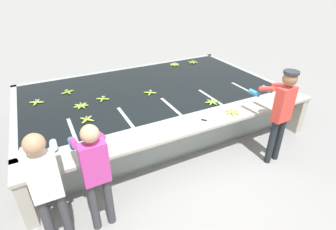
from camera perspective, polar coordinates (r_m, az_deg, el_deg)
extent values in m
plane|color=gray|center=(4.69, 6.25, -11.93)|extent=(80.00, 80.00, 0.00)
cube|color=gray|center=(6.10, -3.84, -0.89)|extent=(5.38, 3.05, 0.06)
cube|color=gray|center=(4.78, 3.19, -4.69)|extent=(5.38, 0.12, 0.82)
cube|color=gray|center=(7.17, -8.75, 6.96)|extent=(5.38, 0.12, 0.82)
cube|color=gray|center=(5.57, -29.57, -3.58)|extent=(0.12, 3.05, 0.82)
cube|color=gray|center=(7.26, 15.49, 6.52)|extent=(0.12, 3.05, 0.82)
cube|color=black|center=(5.90, -3.97, 2.55)|extent=(5.14, 2.81, 0.75)
cube|color=gray|center=(4.69, -19.31, -7.26)|extent=(0.06, 0.80, 0.82)
cube|color=gray|center=(4.83, -8.88, -4.67)|extent=(0.06, 0.80, 0.82)
cube|color=gray|center=(5.12, 0.60, -2.17)|extent=(0.06, 0.80, 0.82)
cube|color=gray|center=(5.54, 8.82, 0.07)|extent=(0.06, 0.80, 0.82)
cube|color=gray|center=(6.07, 15.75, 1.95)|extent=(0.06, 0.80, 0.82)
cube|color=#A8A393|center=(4.37, 5.20, -2.32)|extent=(5.38, 0.45, 0.05)
cube|color=#A8A393|center=(4.14, -28.51, -15.58)|extent=(0.16, 0.41, 0.77)
cube|color=#A8A393|center=(6.21, 25.75, 0.38)|extent=(0.16, 0.41, 0.77)
cylinder|color=#38383D|center=(3.67, -24.61, -20.74)|extent=(0.11, 0.11, 0.82)
cylinder|color=#38383D|center=(3.66, -21.35, -20.09)|extent=(0.11, 0.11, 0.82)
cube|color=white|center=(3.19, -25.41, -12.04)|extent=(0.32, 0.17, 0.58)
sphere|color=tan|center=(2.95, -27.15, -5.63)|extent=(0.22, 0.22, 0.22)
cylinder|color=white|center=(3.30, -29.20, -7.21)|extent=(0.08, 0.31, 0.18)
cylinder|color=teal|center=(3.59, -28.62, -7.19)|extent=(0.09, 0.20, 0.08)
cylinder|color=white|center=(3.27, -23.72, -6.03)|extent=(0.08, 0.31, 0.18)
cylinder|color=teal|center=(3.57, -23.60, -6.11)|extent=(0.09, 0.20, 0.08)
cylinder|color=#38383D|center=(3.70, -15.82, -18.55)|extent=(0.11, 0.11, 0.78)
cylinder|color=#38383D|center=(3.72, -12.71, -17.70)|extent=(0.11, 0.11, 0.78)
cube|color=#BC388E|center=(3.26, -15.68, -10.04)|extent=(0.32, 0.18, 0.56)
sphere|color=tan|center=(3.03, -16.71, -3.91)|extent=(0.21, 0.21, 0.21)
cylinder|color=#BC388E|center=(3.34, -19.85, -5.68)|extent=(0.09, 0.31, 0.18)
cylinder|color=teal|center=(3.64, -20.16, -5.81)|extent=(0.09, 0.20, 0.08)
cylinder|color=#BC388E|center=(3.38, -14.57, -4.36)|extent=(0.09, 0.31, 0.18)
cylinder|color=teal|center=(3.67, -15.30, -4.60)|extent=(0.09, 0.20, 0.08)
cylinder|color=#1E2328|center=(4.94, 21.56, -5.58)|extent=(0.11, 0.11, 0.85)
cylinder|color=#1E2328|center=(5.08, 23.00, -4.87)|extent=(0.11, 0.11, 0.85)
cube|color=#DB3D33|center=(4.67, 23.92, 2.16)|extent=(0.33, 0.19, 0.60)
sphere|color=#896042|center=(4.51, 25.04, 7.19)|extent=(0.23, 0.23, 0.23)
cylinder|color=#282D33|center=(4.47, 25.31, 8.42)|extent=(0.24, 0.24, 0.04)
cylinder|color=#DB3D33|center=(4.60, 20.82, 5.34)|extent=(0.10, 0.31, 0.18)
cylinder|color=teal|center=(4.81, 18.26, 4.64)|extent=(0.09, 0.20, 0.08)
cylinder|color=#DB3D33|center=(4.84, 23.29, 6.01)|extent=(0.10, 0.31, 0.18)
cylinder|color=teal|center=(5.04, 20.75, 5.32)|extent=(0.09, 0.20, 0.08)
ellipsoid|color=#8CB738|center=(5.51, -3.83, 5.10)|extent=(0.13, 0.16, 0.04)
ellipsoid|color=#8CB738|center=(5.47, -4.50, 4.89)|extent=(0.16, 0.13, 0.04)
ellipsoid|color=#8CB738|center=(5.41, -4.04, 4.63)|extent=(0.13, 0.16, 0.04)
ellipsoid|color=#8CB738|center=(5.45, -3.36, 4.84)|extent=(0.16, 0.13, 0.04)
cylinder|color=tan|center=(5.44, -3.95, 5.21)|extent=(0.03, 0.03, 0.04)
ellipsoid|color=#7FAD33|center=(5.88, -20.54, 4.84)|extent=(0.17, 0.08, 0.04)
ellipsoid|color=#7FAD33|center=(5.91, -21.24, 4.82)|extent=(0.08, 0.17, 0.04)
ellipsoid|color=#7FAD33|center=(5.84, -21.50, 4.51)|extent=(0.17, 0.08, 0.04)
ellipsoid|color=#7FAD33|center=(5.81, -20.80, 4.52)|extent=(0.08, 0.17, 0.04)
cylinder|color=tan|center=(5.85, -21.08, 4.99)|extent=(0.03, 0.03, 0.04)
ellipsoid|color=#9EC642|center=(7.15, 1.08, 10.84)|extent=(0.17, 0.07, 0.04)
ellipsoid|color=#9EC642|center=(7.13, 1.44, 10.79)|extent=(0.11, 0.17, 0.04)
ellipsoid|color=#9EC642|center=(7.15, 1.79, 10.84)|extent=(0.10, 0.17, 0.04)
ellipsoid|color=#9EC642|center=(7.19, 1.87, 10.95)|extent=(0.17, 0.08, 0.04)
ellipsoid|color=#9EC642|center=(7.23, 1.62, 11.04)|extent=(0.16, 0.13, 0.04)
ellipsoid|color=#9EC642|center=(7.23, 1.24, 11.05)|extent=(0.04, 0.17, 0.04)
ellipsoid|color=#9EC642|center=(7.19, 1.00, 10.96)|extent=(0.15, 0.14, 0.04)
cylinder|color=tan|center=(7.17, 1.44, 11.19)|extent=(0.03, 0.03, 0.04)
ellipsoid|color=#7FAD33|center=(5.35, -14.59, 3.43)|extent=(0.16, 0.12, 0.04)
ellipsoid|color=#7FAD33|center=(5.28, -14.19, 3.16)|extent=(0.12, 0.16, 0.04)
ellipsoid|color=#7FAD33|center=(5.32, -13.46, 3.41)|extent=(0.16, 0.12, 0.04)
ellipsoid|color=#7FAD33|center=(5.38, -13.87, 3.67)|extent=(0.12, 0.16, 0.04)
cylinder|color=tan|center=(5.32, -14.07, 3.76)|extent=(0.03, 0.03, 0.04)
ellipsoid|color=#9EC642|center=(5.59, -26.90, 2.24)|extent=(0.10, 0.17, 0.04)
ellipsoid|color=#9EC642|center=(5.62, -26.19, 2.52)|extent=(0.17, 0.10, 0.04)
ellipsoid|color=#9EC642|center=(5.68, -26.50, 2.74)|extent=(0.10, 0.17, 0.04)
ellipsoid|color=#9EC642|center=(5.66, -27.21, 2.47)|extent=(0.17, 0.10, 0.04)
cylinder|color=tan|center=(5.63, -26.78, 2.82)|extent=(0.03, 0.03, 0.04)
ellipsoid|color=#93BC3D|center=(5.21, -17.99, 2.18)|extent=(0.16, 0.12, 0.04)
ellipsoid|color=#93BC3D|center=(5.22, -18.47, 2.19)|extent=(0.06, 0.17, 0.04)
ellipsoid|color=#93BC3D|center=(5.21, -18.92, 2.02)|extent=(0.15, 0.15, 0.04)
ellipsoid|color=#93BC3D|center=(5.16, -19.00, 1.78)|extent=(0.17, 0.05, 0.04)
ellipsoid|color=#93BC3D|center=(5.13, -18.64, 1.66)|extent=(0.12, 0.16, 0.04)
ellipsoid|color=#93BC3D|center=(5.13, -18.12, 1.75)|extent=(0.09, 0.17, 0.04)
ellipsoid|color=#93BC3D|center=(5.16, -17.83, 1.98)|extent=(0.17, 0.09, 0.04)
cylinder|color=tan|center=(5.16, -18.48, 2.29)|extent=(0.03, 0.03, 0.04)
ellipsoid|color=#9EC642|center=(4.62, -17.62, -1.25)|extent=(0.15, 0.14, 0.04)
ellipsoid|color=#9EC642|center=(4.63, -16.68, -1.05)|extent=(0.14, 0.15, 0.04)
ellipsoid|color=#9EC642|center=(4.70, -16.86, -0.62)|extent=(0.15, 0.14, 0.04)
ellipsoid|color=#9EC642|center=(4.69, -17.78, -0.82)|extent=(0.14, 0.15, 0.04)
cylinder|color=tan|center=(4.65, -17.30, -0.56)|extent=(0.03, 0.03, 0.04)
ellipsoid|color=#7FAD33|center=(5.08, 9.95, 2.54)|extent=(0.06, 0.17, 0.04)
ellipsoid|color=#7FAD33|center=(5.13, 10.10, 2.79)|extent=(0.17, 0.09, 0.04)
ellipsoid|color=#7FAD33|center=(5.16, 9.67, 3.01)|extent=(0.15, 0.14, 0.04)
ellipsoid|color=#7FAD33|center=(5.15, 9.08, 2.99)|extent=(0.06, 0.17, 0.04)
ellipsoid|color=#7FAD33|center=(5.10, 8.91, 2.74)|extent=(0.17, 0.09, 0.04)
ellipsoid|color=#7FAD33|center=(5.06, 9.35, 2.51)|extent=(0.15, 0.14, 0.04)
cylinder|color=tan|center=(5.10, 9.54, 3.12)|extent=(0.03, 0.03, 0.04)
ellipsoid|color=#75A333|center=(7.36, 5.11, 11.26)|extent=(0.17, 0.08, 0.04)
ellipsoid|color=#75A333|center=(7.34, 5.54, 11.21)|extent=(0.08, 0.17, 0.04)
ellipsoid|color=#75A333|center=(7.38, 5.84, 11.29)|extent=(0.14, 0.15, 0.04)
ellipsoid|color=#75A333|center=(7.43, 5.72, 11.42)|extent=(0.17, 0.08, 0.04)
ellipsoid|color=#75A333|center=(7.44, 5.30, 11.47)|extent=(0.08, 0.17, 0.04)
ellipsoid|color=#75A333|center=(7.41, 5.00, 11.39)|extent=(0.14, 0.15, 0.04)
cylinder|color=tan|center=(7.38, 5.43, 11.61)|extent=(0.03, 0.03, 0.04)
ellipsoid|color=#9EC642|center=(5.65, 22.84, 3.48)|extent=(0.12, 0.16, 0.04)
ellipsoid|color=#9EC642|center=(5.60, 23.12, 3.19)|extent=(0.17, 0.08, 0.04)
ellipsoid|color=#9EC642|center=(5.62, 23.76, 3.12)|extent=(0.05, 0.17, 0.04)
ellipsoid|color=#9EC642|center=(5.68, 23.87, 3.36)|extent=(0.17, 0.10, 0.04)
ellipsoid|color=#9EC642|center=(5.70, 23.30, 3.58)|extent=(0.14, 0.15, 0.04)
cylinder|color=tan|center=(5.64, 23.45, 3.67)|extent=(0.03, 0.03, 0.04)
ellipsoid|color=#9EC642|center=(4.77, 13.28, 0.43)|extent=(0.17, 0.04, 0.04)
ellipsoid|color=#9EC642|center=(4.76, 13.89, 0.26)|extent=(0.12, 0.17, 0.04)
ellipsoid|color=#9EC642|center=(4.79, 14.39, 0.41)|extent=(0.12, 0.17, 0.04)
ellipsoid|color=#9EC642|center=(4.84, 14.28, 0.72)|extent=(0.17, 0.04, 0.04)
ellipsoid|color=#9EC642|center=(4.85, 13.67, 0.88)|extent=(0.12, 0.17, 0.04)
ellipsoid|color=#9EC642|center=(4.82, 13.17, 0.74)|extent=(0.12, 0.17, 0.04)
cylinder|color=tan|center=(4.79, 13.83, 0.95)|extent=(0.03, 0.03, 0.04)
ellipsoid|color=#9EC642|center=(5.84, 25.28, 3.75)|extent=(0.12, 0.17, 0.04)
ellipsoid|color=#9EC642|center=(5.90, 25.63, 3.89)|extent=(0.14, 0.15, 0.04)
ellipsoid|color=#9EC642|center=(5.94, 25.25, 4.15)|extent=(0.17, 0.10, 0.04)
ellipsoid|color=#9EC642|center=(5.92, 24.67, 4.18)|extent=(0.05, 0.17, 0.04)
ellipsoid|color=#9EC642|center=(5.86, 24.69, 3.94)|extent=(0.17, 0.07, 0.04)
cylinder|color=tan|center=(5.88, 25.18, 4.30)|extent=(0.03, 0.03, 0.04)
cube|color=silver|center=(4.46, 10.32, -1.53)|extent=(0.16, 0.17, 0.00)
cube|color=black|center=(4.49, 7.82, -1.09)|extent=(0.09, 0.09, 0.02)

